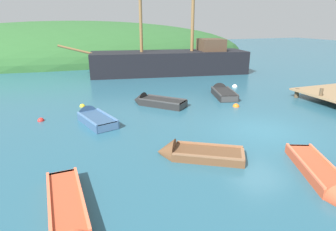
% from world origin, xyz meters
% --- Properties ---
extents(ground_plane, '(120.00, 120.00, 0.00)m').
position_xyz_m(ground_plane, '(0.00, 0.00, 0.00)').
color(ground_plane, '#285B70').
extents(shore_hill, '(53.06, 26.46, 9.75)m').
position_xyz_m(shore_hill, '(-6.26, 33.85, 0.00)').
color(shore_hill, '#2D602D').
rests_on(shore_hill, ground).
extents(sailing_ship, '(17.37, 6.14, 12.75)m').
position_xyz_m(sailing_ship, '(1.46, 15.54, 0.82)').
color(sailing_ship, black).
rests_on(sailing_ship, ground).
extents(rowboat_portside, '(1.92, 3.27, 1.08)m').
position_xyz_m(rowboat_portside, '(-7.16, 4.10, 0.13)').
color(rowboat_portside, '#335175').
rests_on(rowboat_portside, ground).
extents(rowboat_far, '(2.37, 3.93, 0.88)m').
position_xyz_m(rowboat_far, '(-1.02, -4.25, 0.10)').
color(rowboat_far, '#C64C2D').
rests_on(rowboat_far, ground).
extents(rowboat_near_dock, '(3.34, 2.66, 1.10)m').
position_xyz_m(rowboat_near_dock, '(-4.15, -1.22, 0.09)').
color(rowboat_near_dock, brown).
rests_on(rowboat_near_dock, ground).
extents(rowboat_outer_left, '(1.07, 3.98, 0.86)m').
position_xyz_m(rowboat_outer_left, '(-8.64, -3.37, 0.10)').
color(rowboat_outer_left, '#C64C2D').
rests_on(rowboat_outer_left, ground).
extents(rowboat_outer_right, '(2.01, 3.48, 1.12)m').
position_xyz_m(rowboat_outer_right, '(1.71, 6.45, 0.15)').
color(rowboat_outer_right, black).
rests_on(rowboat_outer_right, ground).
extents(rowboat_center, '(3.13, 3.26, 1.10)m').
position_xyz_m(rowboat_center, '(-3.31, 5.86, 0.14)').
color(rowboat_center, black).
rests_on(rowboat_center, ground).
extents(buoy_white, '(0.41, 0.41, 0.41)m').
position_xyz_m(buoy_white, '(3.97, 8.35, 0.00)').
color(buoy_white, white).
rests_on(buoy_white, ground).
extents(buoy_orange, '(0.39, 0.39, 0.39)m').
position_xyz_m(buoy_orange, '(1.08, 3.79, 0.00)').
color(buoy_orange, orange).
rests_on(buoy_orange, ground).
extents(buoy_red, '(0.33, 0.33, 0.33)m').
position_xyz_m(buoy_red, '(-9.67, 5.13, 0.00)').
color(buoy_red, red).
rests_on(buoy_red, ground).
extents(buoy_yellow, '(0.33, 0.33, 0.33)m').
position_xyz_m(buoy_yellow, '(-7.48, 7.03, 0.00)').
color(buoy_yellow, yellow).
rests_on(buoy_yellow, ground).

